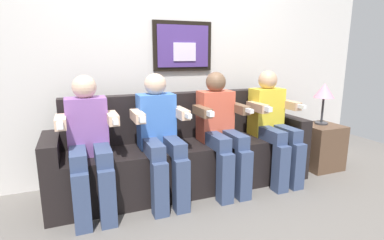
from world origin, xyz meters
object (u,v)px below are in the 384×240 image
object	(u,v)px
person_rightmost	(273,122)
table_lamp	(324,92)
couch	(185,155)
person_left_center	(160,133)
side_table_right	(320,146)
person_leftmost	(89,140)
person_right_center	(221,127)

from	to	relation	value
person_rightmost	table_lamp	distance (m)	0.79
couch	person_left_center	bearing A→B (deg)	-149.93
side_table_right	person_leftmost	bearing A→B (deg)	-178.57
person_leftmost	side_table_right	bearing A→B (deg)	1.43
person_rightmost	person_leftmost	bearing A→B (deg)	180.00
couch	person_left_center	distance (m)	0.45
person_rightmost	side_table_right	world-z (taller)	person_rightmost
side_table_right	person_right_center	bearing A→B (deg)	-177.29
couch	person_rightmost	distance (m)	0.94
person_right_center	person_leftmost	bearing A→B (deg)	180.00
couch	side_table_right	bearing A→B (deg)	-3.87
person_left_center	person_right_center	distance (m)	0.58
couch	person_rightmost	bearing A→B (deg)	-10.93
person_rightmost	table_lamp	world-z (taller)	person_rightmost
person_leftmost	table_lamp	xyz separation A→B (m)	(2.49, 0.10, 0.25)
person_right_center	table_lamp	bearing A→B (deg)	4.30
person_leftmost	person_right_center	size ratio (longest dim) A/B	1.00
person_right_center	person_rightmost	distance (m)	0.58
person_leftmost	person_left_center	distance (m)	0.58
person_leftmost	person_rightmost	size ratio (longest dim) A/B	1.00
person_right_center	side_table_right	size ratio (longest dim) A/B	2.22
person_leftmost	person_left_center	world-z (taller)	same
couch	person_rightmost	xyz separation A→B (m)	(0.88, -0.17, 0.29)
couch	table_lamp	xyz separation A→B (m)	(1.61, -0.07, 0.55)
couch	person_right_center	size ratio (longest dim) A/B	2.23
person_right_center	side_table_right	xyz separation A→B (m)	(1.30, 0.06, -0.36)
person_left_center	side_table_right	distance (m)	1.92
couch	person_leftmost	xyz separation A→B (m)	(-0.88, -0.17, 0.29)
person_right_center	person_rightmost	xyz separation A→B (m)	(0.58, 0.00, 0.00)
person_rightmost	side_table_right	xyz separation A→B (m)	(0.72, 0.06, -0.36)
table_lamp	couch	bearing A→B (deg)	177.53
person_rightmost	table_lamp	xyz separation A→B (m)	(0.74, 0.10, 0.25)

